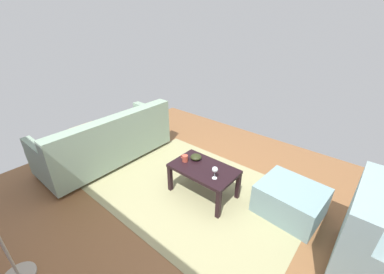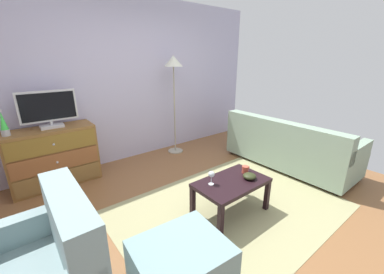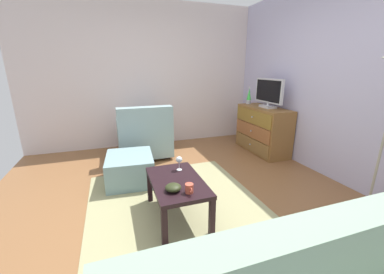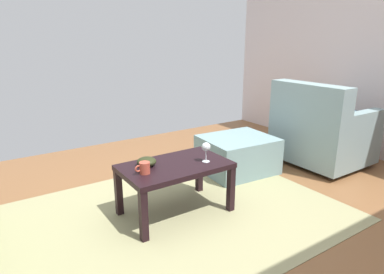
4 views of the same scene
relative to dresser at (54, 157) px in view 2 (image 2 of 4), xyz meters
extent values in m
cube|color=brown|center=(1.28, -1.78, -0.43)|extent=(5.45, 4.65, 0.05)
cube|color=#B5B0CF|center=(1.28, 0.31, 0.93)|extent=(5.45, 0.12, 2.68)
cube|color=tan|center=(1.48, -1.98, -0.41)|extent=(2.60, 1.90, 0.01)
cube|color=brown|center=(0.00, 0.01, 0.00)|extent=(1.10, 0.45, 0.82)
cube|color=brown|center=(0.00, -0.23, -0.25)|extent=(1.04, 0.02, 0.23)
sphere|color=silver|center=(0.00, -0.24, -0.25)|extent=(0.03, 0.03, 0.03)
cube|color=brown|center=(0.00, -0.23, 0.00)|extent=(1.04, 0.02, 0.23)
sphere|color=silver|center=(0.00, -0.24, 0.00)|extent=(0.03, 0.03, 0.03)
cube|color=olive|center=(0.00, -0.23, 0.25)|extent=(1.04, 0.02, 0.23)
sphere|color=silver|center=(0.00, -0.24, 0.25)|extent=(0.03, 0.03, 0.03)
cube|color=silver|center=(0.05, 0.03, 0.43)|extent=(0.28, 0.18, 0.04)
cylinder|color=silver|center=(0.05, 0.03, 0.47)|extent=(0.04, 0.04, 0.05)
cube|color=silver|center=(0.05, 0.03, 0.70)|extent=(0.69, 0.05, 0.41)
cube|color=black|center=(0.05, 0.00, 0.70)|extent=(0.64, 0.01, 0.36)
cylinder|color=#B7B7BC|center=(-0.45, -0.04, 0.45)|extent=(0.09, 0.09, 0.08)
cone|color=#3FD84C|center=(-0.45, -0.04, 0.60)|extent=(0.08, 0.08, 0.22)
cylinder|color=#B7B7BC|center=(-0.45, -0.04, 0.72)|extent=(0.04, 0.04, 0.03)
cube|color=black|center=(1.05, -1.80, -0.22)|extent=(0.05, 0.05, 0.37)
cube|color=black|center=(1.81, -1.80, -0.22)|extent=(0.05, 0.05, 0.37)
cube|color=black|center=(1.05, -2.24, -0.22)|extent=(0.05, 0.05, 0.37)
cube|color=black|center=(1.81, -2.24, -0.22)|extent=(0.05, 0.05, 0.37)
cube|color=black|center=(1.43, -2.02, -0.02)|extent=(0.83, 0.50, 0.04)
cylinder|color=silver|center=(1.20, -1.92, 0.00)|extent=(0.06, 0.06, 0.00)
cylinder|color=silver|center=(1.20, -1.92, 0.05)|extent=(0.01, 0.01, 0.09)
sphere|color=silver|center=(1.20, -1.92, 0.12)|extent=(0.07, 0.07, 0.07)
cylinder|color=#BC4C38|center=(1.70, -1.98, 0.05)|extent=(0.08, 0.08, 0.08)
torus|color=#BC4C38|center=(1.75, -1.98, 0.05)|extent=(0.05, 0.01, 0.05)
ellipsoid|color=#292F17|center=(1.63, -2.10, 0.04)|extent=(0.15, 0.15, 0.07)
cylinder|color=#332319|center=(3.50, -2.64, -0.38)|extent=(0.05, 0.05, 0.05)
cylinder|color=#332319|center=(3.50, -0.80, -0.38)|extent=(0.05, 0.05, 0.05)
cylinder|color=#332319|center=(2.81, -2.64, -0.38)|extent=(0.05, 0.05, 0.05)
cylinder|color=#332319|center=(2.81, -0.80, -0.38)|extent=(0.05, 0.05, 0.05)
cube|color=gray|center=(3.16, -1.72, -0.17)|extent=(0.85, 2.00, 0.38)
cube|color=gray|center=(2.83, -1.72, 0.21)|extent=(0.20, 2.00, 0.38)
cube|color=gray|center=(3.16, -2.66, 0.12)|extent=(0.81, 0.12, 0.20)
cube|color=gray|center=(3.16, -0.78, 0.12)|extent=(0.81, 0.12, 0.20)
cylinder|color=tan|center=(3.43, -1.51, 0.10)|extent=(0.16, 0.40, 0.16)
cylinder|color=#332319|center=(-0.18, -1.72, -0.38)|extent=(0.05, 0.05, 0.05)
cube|color=#819C9E|center=(-0.20, -2.07, 0.26)|extent=(0.20, 0.87, 0.47)
cube|color=#819C9E|center=(-0.50, -1.70, 0.13)|extent=(0.76, 0.12, 0.20)
cube|color=#78989B|center=(0.45, -2.40, -0.23)|extent=(0.74, 0.65, 0.37)
cylinder|color=#A59E8C|center=(2.02, -0.05, -0.40)|extent=(0.28, 0.28, 0.02)
cylinder|color=#A59E8C|center=(2.02, -0.05, 0.39)|extent=(0.02, 0.02, 1.56)
cone|color=silver|center=(2.02, -0.05, 1.26)|extent=(0.32, 0.32, 0.18)
camera|label=1|loc=(-0.05, -0.02, 1.72)|focal=22.45mm
camera|label=2|loc=(-0.38, -3.58, 1.31)|focal=22.12mm
camera|label=3|loc=(3.50, -2.58, 1.08)|focal=22.07mm
camera|label=4|loc=(2.67, 0.07, 0.94)|focal=31.60mm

